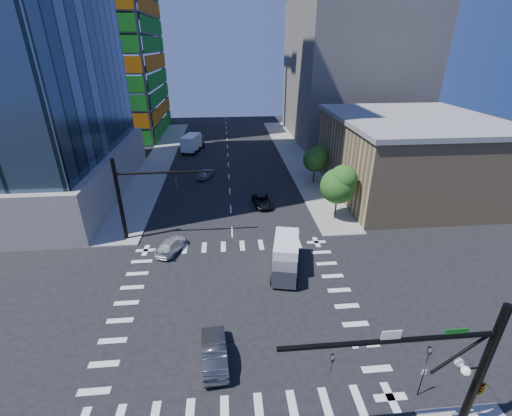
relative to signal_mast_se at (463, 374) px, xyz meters
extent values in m
plane|color=black|center=(-10.60, 11.50, -5.01)|extent=(160.00, 160.00, 0.00)
cube|color=silver|center=(-10.60, 11.50, -5.00)|extent=(20.00, 20.00, 0.01)
cube|color=gray|center=(1.90, 51.50, -4.93)|extent=(5.00, 60.00, 0.15)
cube|color=gray|center=(-23.10, 51.50, -4.93)|extent=(5.00, 60.00, 0.15)
cube|color=gray|center=(-40.60, 36.50, -2.01)|extent=(30.00, 30.00, 6.00)
cube|color=#17831D|center=(-25.50, 73.50, 19.49)|extent=(0.12, 24.00, 49.00)
cube|color=#BE620B|center=(-38.10, 60.90, 19.49)|extent=(24.00, 0.12, 49.00)
cube|color=tan|center=(14.40, 33.50, -0.01)|extent=(20.00, 22.00, 10.00)
cube|color=gray|center=(14.40, 33.50, 5.29)|extent=(20.50, 22.50, 0.60)
cube|color=#5F5B55|center=(16.40, 66.50, 8.99)|extent=(24.00, 30.00, 28.00)
cylinder|color=black|center=(0.90, 0.00, -0.36)|extent=(0.40, 0.40, 9.00)
cylinder|color=black|center=(-4.10, 0.00, 2.54)|extent=(10.00, 0.24, 0.24)
cylinder|color=black|center=(-0.50, 0.00, 1.44)|extent=(2.50, 0.14, 2.50)
imported|color=black|center=(-2.10, 0.00, 1.44)|extent=(0.16, 0.20, 1.00)
imported|color=black|center=(-6.60, 0.00, 1.44)|extent=(0.16, 0.20, 1.00)
imported|color=black|center=(1.15, 0.00, -1.01)|extent=(0.53, 2.48, 1.00)
cube|color=white|center=(-4.10, 0.00, 2.89)|extent=(0.90, 0.04, 0.50)
cube|color=#0D5C15|center=(-1.10, 0.00, 2.84)|extent=(1.10, 0.04, 0.28)
cylinder|color=black|center=(0.30, 0.00, 0.34)|extent=(1.20, 0.08, 0.08)
sphere|color=white|center=(-0.20, 0.25, 0.54)|extent=(0.44, 0.44, 0.44)
sphere|color=white|center=(-0.20, -0.25, 0.54)|extent=(0.44, 0.44, 0.44)
cylinder|color=black|center=(-22.10, 23.00, -0.36)|extent=(0.40, 0.40, 9.00)
cylinder|color=black|center=(-17.10, 23.00, 2.54)|extent=(10.00, 0.24, 0.24)
imported|color=black|center=(-16.10, 23.00, 1.44)|extent=(0.16, 0.20, 1.00)
cylinder|color=#382316|center=(1.90, 25.50, -3.72)|extent=(0.20, 0.20, 2.27)
sphere|color=#1F4412|center=(1.90, 25.50, -0.63)|extent=(4.16, 4.16, 4.16)
sphere|color=#367E2A|center=(2.30, 25.20, 0.34)|extent=(3.25, 3.25, 3.25)
cylinder|color=#382316|center=(2.20, 37.50, -3.90)|extent=(0.20, 0.20, 1.92)
sphere|color=#1F4412|center=(2.20, 37.50, -1.28)|extent=(3.52, 3.52, 3.52)
sphere|color=#367E2A|center=(2.60, 37.20, -0.46)|extent=(2.75, 2.75, 2.75)
cylinder|color=black|center=(0.10, 2.50, -3.91)|extent=(0.06, 0.06, 2.20)
cube|color=silver|center=(0.10, 2.50, -3.01)|extent=(0.30, 0.03, 0.40)
imported|color=black|center=(-6.44, 30.27, -4.37)|extent=(2.58, 4.76, 1.27)
imported|color=silver|center=(-16.89, 20.22, -4.37)|extent=(3.27, 4.78, 1.28)
imported|color=#AAADB2|center=(-14.23, 41.51, -4.29)|extent=(3.25, 4.54, 1.44)
imported|color=#424346|center=(-12.23, 6.19, -4.24)|extent=(1.97, 4.78, 1.54)
cube|color=white|center=(-5.84, 15.64, -3.25)|extent=(3.15, 4.99, 2.40)
cube|color=#404048|center=(-5.84, 15.64, -3.85)|extent=(2.43, 2.08, 1.76)
cube|color=white|center=(-17.33, 56.90, -3.00)|extent=(3.81, 5.76, 2.75)
cube|color=#404048|center=(-17.33, 56.90, -3.69)|extent=(2.84, 2.46, 2.01)
camera|label=1|loc=(-10.93, -10.37, 14.28)|focal=24.00mm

